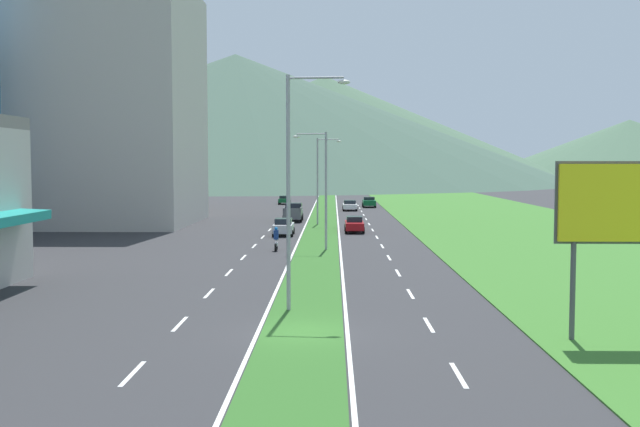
% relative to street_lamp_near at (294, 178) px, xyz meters
% --- Properties ---
extents(ground_plane, '(600.00, 600.00, 0.00)m').
position_rel_street_lamp_near_xyz_m(ground_plane, '(0.52, -4.30, -5.93)').
color(ground_plane, '#2D2D30').
extents(grass_median, '(3.20, 240.00, 0.06)m').
position_rel_street_lamp_near_xyz_m(grass_median, '(0.52, 55.70, -5.90)').
color(grass_median, '#2D6023').
rests_on(grass_median, ground_plane).
extents(grass_verge_right, '(24.00, 240.00, 0.06)m').
position_rel_street_lamp_near_xyz_m(grass_verge_right, '(21.12, 55.70, -5.90)').
color(grass_verge_right, '#387028').
rests_on(grass_verge_right, ground_plane).
extents(lane_dash_left_2, '(0.16, 2.80, 0.01)m').
position_rel_street_lamp_near_xyz_m(lane_dash_left_2, '(-4.58, -9.93, -5.93)').
color(lane_dash_left_2, silver).
rests_on(lane_dash_left_2, ground_plane).
extents(lane_dash_left_3, '(0.16, 2.80, 0.01)m').
position_rel_street_lamp_near_xyz_m(lane_dash_left_3, '(-4.58, -2.74, -5.93)').
color(lane_dash_left_3, silver).
rests_on(lane_dash_left_3, ground_plane).
extents(lane_dash_left_4, '(0.16, 2.80, 0.01)m').
position_rel_street_lamp_near_xyz_m(lane_dash_left_4, '(-4.58, 4.45, -5.93)').
color(lane_dash_left_4, silver).
rests_on(lane_dash_left_4, ground_plane).
extents(lane_dash_left_5, '(0.16, 2.80, 0.01)m').
position_rel_street_lamp_near_xyz_m(lane_dash_left_5, '(-4.58, 11.64, -5.93)').
color(lane_dash_left_5, silver).
rests_on(lane_dash_left_5, ground_plane).
extents(lane_dash_left_6, '(0.16, 2.80, 0.01)m').
position_rel_street_lamp_near_xyz_m(lane_dash_left_6, '(-4.58, 18.82, -5.93)').
color(lane_dash_left_6, silver).
rests_on(lane_dash_left_6, ground_plane).
extents(lane_dash_left_7, '(0.16, 2.80, 0.01)m').
position_rel_street_lamp_near_xyz_m(lane_dash_left_7, '(-4.58, 26.01, -5.93)').
color(lane_dash_left_7, silver).
rests_on(lane_dash_left_7, ground_plane).
extents(lane_dash_left_8, '(0.16, 2.80, 0.01)m').
position_rel_street_lamp_near_xyz_m(lane_dash_left_8, '(-4.58, 33.20, -5.93)').
color(lane_dash_left_8, silver).
rests_on(lane_dash_left_8, ground_plane).
extents(lane_dash_left_9, '(0.16, 2.80, 0.01)m').
position_rel_street_lamp_near_xyz_m(lane_dash_left_9, '(-4.58, 40.39, -5.93)').
color(lane_dash_left_9, silver).
rests_on(lane_dash_left_9, ground_plane).
extents(lane_dash_left_10, '(0.16, 2.80, 0.01)m').
position_rel_street_lamp_near_xyz_m(lane_dash_left_10, '(-4.58, 47.57, -5.93)').
color(lane_dash_left_10, silver).
rests_on(lane_dash_left_10, ground_plane).
extents(lane_dash_left_11, '(0.16, 2.80, 0.01)m').
position_rel_street_lamp_near_xyz_m(lane_dash_left_11, '(-4.58, 54.76, -5.93)').
color(lane_dash_left_11, silver).
rests_on(lane_dash_left_11, ground_plane).
extents(lane_dash_left_12, '(0.16, 2.80, 0.01)m').
position_rel_street_lamp_near_xyz_m(lane_dash_left_12, '(-4.58, 61.95, -5.93)').
color(lane_dash_left_12, silver).
rests_on(lane_dash_left_12, ground_plane).
extents(lane_dash_left_13, '(0.16, 2.80, 0.01)m').
position_rel_street_lamp_near_xyz_m(lane_dash_left_13, '(-4.58, 69.14, -5.93)').
color(lane_dash_left_13, silver).
rests_on(lane_dash_left_13, ground_plane).
extents(lane_dash_left_14, '(0.16, 2.80, 0.01)m').
position_rel_street_lamp_near_xyz_m(lane_dash_left_14, '(-4.58, 76.32, -5.93)').
color(lane_dash_left_14, silver).
rests_on(lane_dash_left_14, ground_plane).
extents(lane_dash_left_15, '(0.16, 2.80, 0.01)m').
position_rel_street_lamp_near_xyz_m(lane_dash_left_15, '(-4.58, 83.51, -5.93)').
color(lane_dash_left_15, silver).
rests_on(lane_dash_left_15, ground_plane).
extents(lane_dash_right_2, '(0.16, 2.80, 0.01)m').
position_rel_street_lamp_near_xyz_m(lane_dash_right_2, '(5.62, -9.93, -5.93)').
color(lane_dash_right_2, silver).
rests_on(lane_dash_right_2, ground_plane).
extents(lane_dash_right_3, '(0.16, 2.80, 0.01)m').
position_rel_street_lamp_near_xyz_m(lane_dash_right_3, '(5.62, -2.74, -5.93)').
color(lane_dash_right_3, silver).
rests_on(lane_dash_right_3, ground_plane).
extents(lane_dash_right_4, '(0.16, 2.80, 0.01)m').
position_rel_street_lamp_near_xyz_m(lane_dash_right_4, '(5.62, 4.45, -5.93)').
color(lane_dash_right_4, silver).
rests_on(lane_dash_right_4, ground_plane).
extents(lane_dash_right_5, '(0.16, 2.80, 0.01)m').
position_rel_street_lamp_near_xyz_m(lane_dash_right_5, '(5.62, 11.64, -5.93)').
color(lane_dash_right_5, silver).
rests_on(lane_dash_right_5, ground_plane).
extents(lane_dash_right_6, '(0.16, 2.80, 0.01)m').
position_rel_street_lamp_near_xyz_m(lane_dash_right_6, '(5.62, 18.82, -5.93)').
color(lane_dash_right_6, silver).
rests_on(lane_dash_right_6, ground_plane).
extents(lane_dash_right_7, '(0.16, 2.80, 0.01)m').
position_rel_street_lamp_near_xyz_m(lane_dash_right_7, '(5.62, 26.01, -5.93)').
color(lane_dash_right_7, silver).
rests_on(lane_dash_right_7, ground_plane).
extents(lane_dash_right_8, '(0.16, 2.80, 0.01)m').
position_rel_street_lamp_near_xyz_m(lane_dash_right_8, '(5.62, 33.20, -5.93)').
color(lane_dash_right_8, silver).
rests_on(lane_dash_right_8, ground_plane).
extents(lane_dash_right_9, '(0.16, 2.80, 0.01)m').
position_rel_street_lamp_near_xyz_m(lane_dash_right_9, '(5.62, 40.39, -5.93)').
color(lane_dash_right_9, silver).
rests_on(lane_dash_right_9, ground_plane).
extents(lane_dash_right_10, '(0.16, 2.80, 0.01)m').
position_rel_street_lamp_near_xyz_m(lane_dash_right_10, '(5.62, 47.57, -5.93)').
color(lane_dash_right_10, silver).
rests_on(lane_dash_right_10, ground_plane).
extents(lane_dash_right_11, '(0.16, 2.80, 0.01)m').
position_rel_street_lamp_near_xyz_m(lane_dash_right_11, '(5.62, 54.76, -5.93)').
color(lane_dash_right_11, silver).
rests_on(lane_dash_right_11, ground_plane).
extents(lane_dash_right_12, '(0.16, 2.80, 0.01)m').
position_rel_street_lamp_near_xyz_m(lane_dash_right_12, '(5.62, 61.95, -5.93)').
color(lane_dash_right_12, silver).
rests_on(lane_dash_right_12, ground_plane).
extents(lane_dash_right_13, '(0.16, 2.80, 0.01)m').
position_rel_street_lamp_near_xyz_m(lane_dash_right_13, '(5.62, 69.14, -5.93)').
color(lane_dash_right_13, silver).
rests_on(lane_dash_right_13, ground_plane).
extents(lane_dash_right_14, '(0.16, 2.80, 0.01)m').
position_rel_street_lamp_near_xyz_m(lane_dash_right_14, '(5.62, 76.32, -5.93)').
color(lane_dash_right_14, silver).
rests_on(lane_dash_right_14, ground_plane).
extents(lane_dash_right_15, '(0.16, 2.80, 0.01)m').
position_rel_street_lamp_near_xyz_m(lane_dash_right_15, '(5.62, 83.51, -5.93)').
color(lane_dash_right_15, silver).
rests_on(lane_dash_right_15, ground_plane).
extents(edge_line_median_left, '(0.16, 240.00, 0.01)m').
position_rel_street_lamp_near_xyz_m(edge_line_median_left, '(-1.23, 55.70, -5.93)').
color(edge_line_median_left, silver).
rests_on(edge_line_median_left, ground_plane).
extents(edge_line_median_right, '(0.16, 240.00, 0.01)m').
position_rel_street_lamp_near_xyz_m(edge_line_median_right, '(2.27, 55.70, -5.93)').
color(edge_line_median_right, silver).
rests_on(edge_line_median_right, ground_plane).
extents(domed_building, '(19.76, 19.76, 39.88)m').
position_rel_street_lamp_near_xyz_m(domed_building, '(-23.40, 47.64, 10.65)').
color(domed_building, '#B7B2A8').
rests_on(domed_building, ground_plane).
extents(midrise_colored, '(13.13, 13.13, 22.19)m').
position_rel_street_lamp_near_xyz_m(midrise_colored, '(-32.78, 72.03, 5.16)').
color(midrise_colored, orange).
rests_on(midrise_colored, ground_plane).
extents(hill_far_left, '(228.86, 228.86, 44.57)m').
position_rel_street_lamp_near_xyz_m(hill_far_left, '(-32.37, 227.83, 16.35)').
color(hill_far_left, '#3D5647').
rests_on(hill_far_left, ground_plane).
extents(hill_far_center, '(200.47, 200.47, 42.57)m').
position_rel_street_lamp_near_xyz_m(hill_far_center, '(-1.85, 276.53, 15.35)').
color(hill_far_center, '#47664C').
rests_on(hill_far_center, ground_plane).
extents(hill_far_right, '(127.32, 127.32, 24.17)m').
position_rel_street_lamp_near_xyz_m(hill_far_right, '(121.30, 269.99, 6.15)').
color(hill_far_right, '#47664C').
rests_on(hill_far_right, ground_plane).
extents(street_lamp_near, '(2.81, 0.46, 10.46)m').
position_rel_street_lamp_near_xyz_m(street_lamp_near, '(0.00, 0.00, 0.00)').
color(street_lamp_near, '#99999E').
rests_on(street_lamp_near, ground_plane).
extents(street_lamp_mid, '(2.60, 0.42, 8.95)m').
position_rel_street_lamp_near_xyz_m(street_lamp_mid, '(0.90, 23.30, -0.80)').
color(street_lamp_mid, '#99999E').
rests_on(street_lamp_mid, ground_plane).
extents(street_lamp_far, '(2.63, 0.28, 9.28)m').
position_rel_street_lamp_near_xyz_m(street_lamp_far, '(0.32, 46.52, -0.63)').
color(street_lamp_far, '#99999E').
rests_on(street_lamp_far, ground_plane).
extents(billboard_roadside, '(4.34, 0.28, 6.67)m').
position_rel_street_lamp_near_xyz_m(billboard_roadside, '(12.03, -5.41, -1.09)').
color(billboard_roadside, '#4C4C51').
rests_on(billboard_roadside, ground_plane).
extents(car_0, '(1.85, 4.35, 1.38)m').
position_rel_street_lamp_near_xyz_m(car_0, '(-6.16, 86.85, -5.22)').
color(car_0, '#0C5128').
rests_on(car_0, ground_plane).
extents(car_1, '(2.03, 4.57, 1.44)m').
position_rel_street_lamp_near_xyz_m(car_1, '(4.06, 70.87, -5.20)').
color(car_1, silver).
rests_on(car_1, ground_plane).
extents(car_2, '(2.00, 4.63, 1.54)m').
position_rel_street_lamp_near_xyz_m(car_2, '(7.12, 78.74, -5.14)').
color(car_2, '#0C5128').
rests_on(car_2, ground_plane).
extents(car_3, '(1.88, 4.28, 1.58)m').
position_rel_street_lamp_near_xyz_m(car_3, '(-2.82, 34.78, -5.14)').
color(car_3, '#B2B2B7').
rests_on(car_3, ground_plane).
extents(car_4, '(1.86, 4.62, 1.51)m').
position_rel_street_lamp_near_xyz_m(car_4, '(3.75, 38.11, -5.16)').
color(car_4, maroon).
rests_on(car_4, ground_plane).
extents(pickup_truck_0, '(2.18, 5.40, 2.00)m').
position_rel_street_lamp_near_xyz_m(pickup_truck_0, '(-2.84, 51.74, -4.95)').
color(pickup_truck_0, '#515459').
rests_on(pickup_truck_0, ground_plane).
extents(motorcycle_rider, '(0.36, 2.00, 1.80)m').
position_rel_street_lamp_near_xyz_m(motorcycle_rider, '(-2.59, 22.99, -5.19)').
color(motorcycle_rider, black).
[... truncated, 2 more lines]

